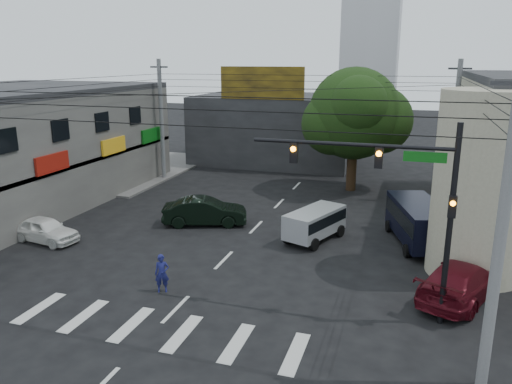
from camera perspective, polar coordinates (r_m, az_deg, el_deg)
The scene contains 16 objects.
ground at distance 22.07m, azimuth -5.62°, elevation -9.68°, with size 160.00×160.00×0.00m, color black.
sidewalk_far_left at distance 45.68m, azimuth -17.61°, elevation 2.76°, with size 16.00×16.00×0.15m, color #514F4C.
corner_column at distance 23.14m, azimuth 24.42°, elevation 0.68°, with size 4.00×4.00×8.00m, color gray.
building_far at distance 46.40m, azimuth 2.45°, elevation 7.30°, with size 14.00×10.00×6.00m, color #232326.
billboard at distance 41.32m, azimuth 0.68°, elevation 12.36°, with size 7.00×0.30×2.60m, color olive.
street_tree at distance 35.80m, azimuth 11.17°, elevation 8.74°, with size 6.40×6.40×8.70m.
traffic_gantry at distance 17.90m, azimuth 16.28°, elevation 0.30°, with size 7.10×0.35×7.20m.
utility_pole_near_right at distance 14.80m, azimuth 26.17°, elevation -4.64°, with size 0.32×0.32×9.20m, color #59595B.
utility_pole_far_left at distance 39.34m, azimuth -10.75°, elevation 8.02°, with size 0.32×0.32×9.20m, color #59595B.
utility_pole_far_right at distance 34.75m, azimuth 21.64°, elevation 6.35°, with size 0.32×0.32×9.20m, color #59595B.
dark_sedan at distance 28.55m, azimuth -5.86°, elevation -2.22°, with size 5.00×3.09×1.56m, color black.
white_compact at distance 28.04m, azimuth -22.96°, elevation -3.98°, with size 3.96×2.06×1.29m, color white.
maroon_sedan at distance 21.46m, azimuth 22.42°, elevation -9.33°, with size 4.02×5.62×1.51m, color #490A13.
silver_minivan at distance 26.15m, azimuth 6.72°, elevation -3.79°, with size 2.83×4.11×1.63m, color #AEB1B7, non-canonical shape.
navy_van at distance 26.69m, azimuth 18.04°, elevation -3.48°, with size 3.49×5.70×2.14m, color black, non-canonical shape.
traffic_officer at distance 20.75m, azimuth -10.70°, elevation -9.12°, with size 0.69×0.59×1.59m, color #171950.
Camera 1 is at (8.10, -18.37, 9.17)m, focal length 35.00 mm.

